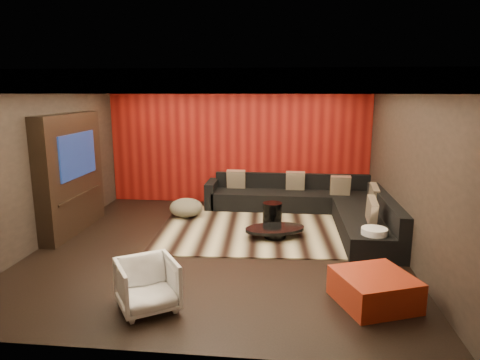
# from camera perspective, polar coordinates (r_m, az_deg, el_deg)

# --- Properties ---
(floor) EXTENTS (6.00, 6.00, 0.02)m
(floor) POSITION_cam_1_polar(r_m,az_deg,el_deg) (7.35, -2.86, -9.03)
(floor) COLOR black
(floor) RESTS_ON ground
(ceiling) EXTENTS (6.00, 6.00, 0.02)m
(ceiling) POSITION_cam_1_polar(r_m,az_deg,el_deg) (6.87, -3.11, 13.53)
(ceiling) COLOR silver
(ceiling) RESTS_ON ground
(wall_back) EXTENTS (6.00, 0.02, 2.80)m
(wall_back) POSITION_cam_1_polar(r_m,az_deg,el_deg) (9.92, -0.24, 4.87)
(wall_back) COLOR black
(wall_back) RESTS_ON ground
(wall_left) EXTENTS (0.02, 6.00, 2.80)m
(wall_left) POSITION_cam_1_polar(r_m,az_deg,el_deg) (8.01, -24.77, 2.09)
(wall_left) COLOR black
(wall_left) RESTS_ON ground
(wall_right) EXTENTS (0.02, 6.00, 2.80)m
(wall_right) POSITION_cam_1_polar(r_m,az_deg,el_deg) (7.15, 21.60, 1.28)
(wall_right) COLOR black
(wall_right) RESTS_ON ground
(red_feature_wall) EXTENTS (5.98, 0.05, 2.78)m
(red_feature_wall) POSITION_cam_1_polar(r_m,az_deg,el_deg) (9.88, -0.27, 4.84)
(red_feature_wall) COLOR #6B0C0A
(red_feature_wall) RESTS_ON ground
(soffit_back) EXTENTS (6.00, 0.60, 0.22)m
(soffit_back) POSITION_cam_1_polar(r_m,az_deg,el_deg) (9.54, -0.46, 12.36)
(soffit_back) COLOR silver
(soffit_back) RESTS_ON ground
(soffit_front) EXTENTS (6.00, 0.60, 0.22)m
(soffit_front) POSITION_cam_1_polar(r_m,az_deg,el_deg) (4.22, -9.08, 12.81)
(soffit_front) COLOR silver
(soffit_front) RESTS_ON ground
(soffit_left) EXTENTS (0.60, 4.80, 0.22)m
(soffit_left) POSITION_cam_1_polar(r_m,az_deg,el_deg) (7.76, -23.61, 11.50)
(soffit_left) COLOR silver
(soffit_left) RESTS_ON ground
(soffit_right) EXTENTS (0.60, 4.80, 0.22)m
(soffit_right) POSITION_cam_1_polar(r_m,az_deg,el_deg) (6.97, 19.92, 11.84)
(soffit_right) COLOR silver
(soffit_right) RESTS_ON ground
(cove_back) EXTENTS (4.80, 0.08, 0.04)m
(cove_back) POSITION_cam_1_polar(r_m,az_deg,el_deg) (9.20, -0.71, 11.81)
(cove_back) COLOR #FFD899
(cove_back) RESTS_ON ground
(cove_front) EXTENTS (4.80, 0.08, 0.04)m
(cove_front) POSITION_cam_1_polar(r_m,az_deg,el_deg) (4.55, -7.91, 11.63)
(cove_front) COLOR #FFD899
(cove_front) RESTS_ON ground
(cove_left) EXTENTS (0.08, 4.80, 0.04)m
(cove_left) POSITION_cam_1_polar(r_m,az_deg,el_deg) (7.60, -21.28, 11.01)
(cove_left) COLOR #FFD899
(cove_left) RESTS_ON ground
(cove_right) EXTENTS (0.08, 4.80, 0.04)m
(cove_right) POSITION_cam_1_polar(r_m,az_deg,el_deg) (6.89, 17.07, 11.28)
(cove_right) COLOR #FFD899
(cove_right) RESTS_ON ground
(tv_surround) EXTENTS (0.30, 2.00, 2.20)m
(tv_surround) POSITION_cam_1_polar(r_m,az_deg,el_deg) (8.50, -21.63, 0.80)
(tv_surround) COLOR black
(tv_surround) RESTS_ON ground
(tv_screen) EXTENTS (0.04, 1.30, 0.80)m
(tv_screen) POSITION_cam_1_polar(r_m,az_deg,el_deg) (8.37, -20.84, 3.13)
(tv_screen) COLOR black
(tv_screen) RESTS_ON ground
(tv_shelf) EXTENTS (0.04, 1.60, 0.04)m
(tv_shelf) POSITION_cam_1_polar(r_m,az_deg,el_deg) (8.51, -20.47, -1.87)
(tv_shelf) COLOR black
(tv_shelf) RESTS_ON ground
(rug) EXTENTS (4.15, 3.20, 0.02)m
(rug) POSITION_cam_1_polar(r_m,az_deg,el_deg) (8.28, 3.38, -6.44)
(rug) COLOR #BCB28A
(rug) RESTS_ON floor
(coffee_table) EXTENTS (1.36, 1.36, 0.18)m
(coffee_table) POSITION_cam_1_polar(r_m,az_deg,el_deg) (7.76, 4.67, -6.96)
(coffee_table) COLOR black
(coffee_table) RESTS_ON rug
(drum_stool) EXTENTS (0.40, 0.40, 0.44)m
(drum_stool) POSITION_cam_1_polar(r_m,az_deg,el_deg) (8.42, 4.33, -4.51)
(drum_stool) COLOR black
(drum_stool) RESTS_ON rug
(striped_pouf) EXTENTS (0.87, 0.87, 0.38)m
(striped_pouf) POSITION_cam_1_polar(r_m,az_deg,el_deg) (9.00, -7.19, -3.68)
(striped_pouf) COLOR #B9B38F
(striped_pouf) RESTS_ON rug
(white_side_table) EXTENTS (0.45, 0.45, 0.50)m
(white_side_table) POSITION_cam_1_polar(r_m,az_deg,el_deg) (7.10, 17.37, -8.08)
(white_side_table) COLOR white
(white_side_table) RESTS_ON floor
(orange_ottoman) EXTENTS (1.12, 1.12, 0.38)m
(orange_ottoman) POSITION_cam_1_polar(r_m,az_deg,el_deg) (5.72, 17.46, -13.70)
(orange_ottoman) COLOR #AB2216
(orange_ottoman) RESTS_ON floor
(armchair) EXTENTS (0.93, 0.94, 0.63)m
(armchair) POSITION_cam_1_polar(r_m,az_deg,el_deg) (5.42, -12.24, -13.52)
(armchair) COLOR silver
(armchair) RESTS_ON floor
(sectional_sofa) EXTENTS (3.65, 3.50, 0.75)m
(sectional_sofa) POSITION_cam_1_polar(r_m,az_deg,el_deg) (8.98, 10.03, -3.47)
(sectional_sofa) COLOR black
(sectional_sofa) RESTS_ON floor
(throw_pillows) EXTENTS (3.08, 2.74, 0.50)m
(throw_pillows) POSITION_cam_1_polar(r_m,az_deg,el_deg) (8.92, 10.44, -1.21)
(throw_pillows) COLOR beige
(throw_pillows) RESTS_ON sectional_sofa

